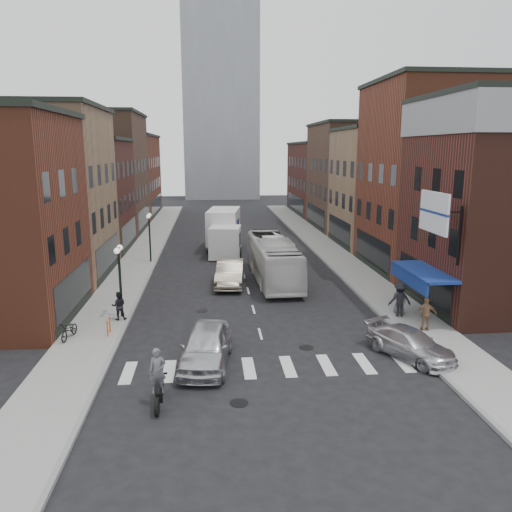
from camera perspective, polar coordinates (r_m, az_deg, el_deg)
The scene contains 32 objects.
ground at distance 24.81m, azimuth 0.73°, elevation -9.71°, with size 160.00×160.00×0.00m, color black.
sidewalk_left at distance 46.23m, azimuth -12.72°, elevation 0.36°, with size 3.00×74.00×0.15m, color gray.
sidewalk_right at distance 47.12m, azimuth 8.23°, elevation 0.75°, with size 3.00×74.00×0.15m, color gray.
curb_left at distance 46.07m, azimuth -10.87°, elevation 0.31°, with size 0.20×74.00×0.16m, color gray.
curb_right at distance 46.80m, azimuth 6.44°, elevation 0.63°, with size 0.20×74.00×0.16m, color gray.
crosswalk_stripes at distance 22.07m, azimuth 1.56°, elevation -12.59°, with size 12.00×2.20×0.01m, color silver.
bldg_left_mid_a at distance 39.11m, azimuth -24.17°, elevation 6.53°, with size 10.30×10.20×12.30m.
bldg_left_mid_b at distance 48.73m, azimuth -20.34°, elevation 6.54°, with size 10.30×10.20×10.30m.
bldg_left_far_a at distance 59.31m, azimuth -17.74°, elevation 9.02°, with size 10.30×12.20×13.30m.
bldg_left_far_b at distance 73.09m, azimuth -15.37°, elevation 8.83°, with size 10.30×16.20×11.30m.
bldg_right_corner at distance 32.63m, azimuth 27.16°, elevation 5.37°, with size 10.30×9.20×12.30m.
bldg_right_mid_a at distance 40.87m, azimuth 20.19°, elevation 8.45°, with size 10.30×10.20×14.30m.
bldg_right_mid_b at distance 50.17m, azimuth 15.18°, elevation 7.57°, with size 10.30×10.20×11.30m.
bldg_right_far_a at distance 60.55m, azimuth 11.58°, elevation 8.92°, with size 10.30×12.20×12.30m.
bldg_right_far_b at distance 74.10m, azimuth 8.42°, elevation 8.78°, with size 10.30×16.20×10.30m.
awning_blue at distance 28.60m, azimuth 18.28°, elevation -1.85°, with size 1.80×5.00×0.78m.
billboard_sign at distance 26.06m, azimuth 19.84°, elevation 4.58°, with size 1.52×3.00×3.70m.
distant_tower at distance 102.17m, azimuth -4.13°, elevation 20.90°, with size 14.00×14.00×50.00m, color #9399A0.
streetlamp_near at distance 28.08m, azimuth -15.34°, elevation -1.33°, with size 0.32×1.22×4.11m.
streetlamp_far at distance 41.69m, azimuth -12.09°, elevation 3.10°, with size 0.32×1.22×4.11m.
bike_rack at distance 26.22m, azimuth -16.49°, elevation -7.72°, with size 0.08×0.68×0.80m.
box_truck at distance 45.64m, azimuth -3.67°, elevation 2.78°, with size 3.39×8.99×3.79m.
motorcycle_rider at distance 18.96m, azimuth -11.14°, elevation -13.65°, with size 0.65×2.19×2.23m.
transit_bus at distance 35.60m, azimuth 1.97°, elevation -0.39°, with size 2.59×11.05×3.08m, color silver.
sedan_left_near at distance 22.07m, azimuth -5.75°, elevation -10.22°, with size 2.02×5.02×1.71m, color silver.
sedan_left_far at distance 34.46m, azimuth -2.98°, elevation -1.98°, with size 1.81×5.20×1.71m, color #A89C88.
curb_car at distance 23.83m, azimuth 17.23°, elevation -9.56°, with size 1.79×4.41×1.28m, color silver.
parked_bicycle at distance 26.24m, azimuth -20.55°, elevation -7.91°, with size 0.58×1.66×0.87m, color black.
ped_left_solo at distance 28.09m, azimuth -15.41°, elevation -5.50°, with size 0.76×0.44×1.57m, color black.
ped_right_a at distance 28.72m, azimuth 16.12°, elevation -4.80°, with size 1.24×0.61×1.92m, color black.
ped_right_b at distance 26.93m, azimuth 18.87°, elevation -6.28°, with size 1.03×0.52×1.76m, color brown.
ped_right_c at distance 29.27m, azimuth 16.04°, elevation -4.72°, with size 0.82×0.54×1.68m, color #525659.
Camera 1 is at (-2.43, -22.91, 9.19)m, focal length 35.00 mm.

